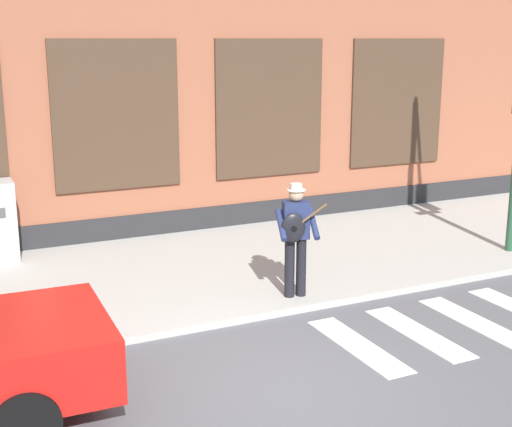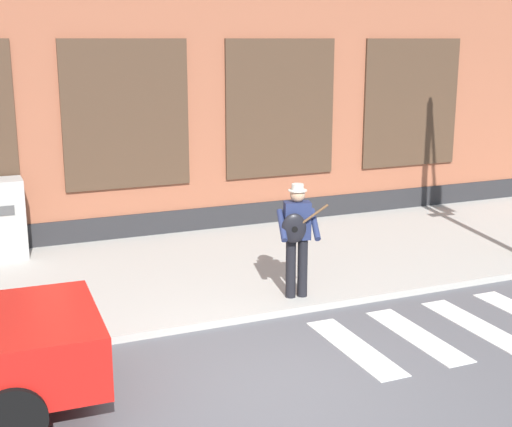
# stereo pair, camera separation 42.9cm
# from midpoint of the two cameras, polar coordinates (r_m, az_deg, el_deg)

# --- Properties ---
(ground_plane) EXTENTS (160.00, 160.00, 0.00)m
(ground_plane) POSITION_cam_midpoint_polar(r_m,az_deg,el_deg) (8.24, 2.43, -14.00)
(ground_plane) COLOR #56565B
(sidewalk) EXTENTS (28.00, 4.64, 0.10)m
(sidewalk) POSITION_cam_midpoint_polar(r_m,az_deg,el_deg) (11.88, -6.34, -4.90)
(sidewalk) COLOR #ADAAA3
(sidewalk) RESTS_ON ground
(building_backdrop) EXTENTS (28.00, 4.06, 8.23)m
(building_backdrop) POSITION_cam_midpoint_polar(r_m,az_deg,el_deg) (15.45, -11.51, 14.50)
(building_backdrop) COLOR #99563D
(building_backdrop) RESTS_ON ground
(crosswalk) EXTENTS (5.20, 1.90, 0.01)m
(crosswalk) POSITION_cam_midpoint_polar(r_m,az_deg,el_deg) (10.76, 20.18, -7.98)
(crosswalk) COLOR silver
(crosswalk) RESTS_ON ground
(busker) EXTENTS (0.72, 0.64, 1.71)m
(busker) POSITION_cam_midpoint_polar(r_m,az_deg,el_deg) (10.40, 4.46, -1.63)
(busker) COLOR black
(busker) RESTS_ON sidewalk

